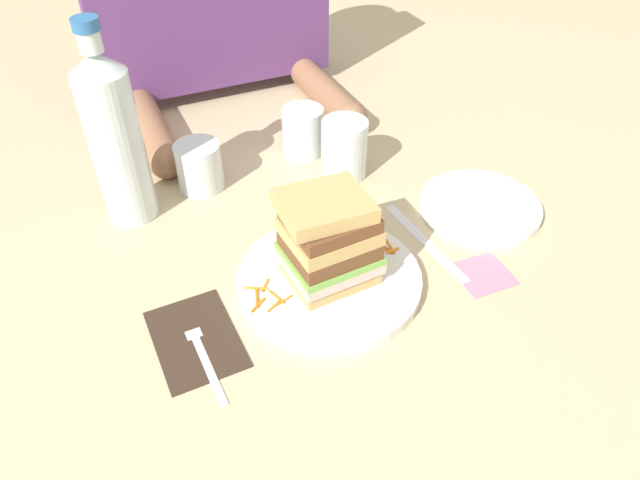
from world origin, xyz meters
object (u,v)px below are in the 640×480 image
main_plate (329,280)px  fork (201,349)px  sandwich (329,240)px  napkin_pink (483,274)px  empty_tumbler_0 (303,131)px  juice_glass (344,152)px  water_bottle (115,138)px  side_plate (480,207)px  knife (427,243)px  empty_tumbler_1 (199,166)px  napkin_dark (196,338)px

main_plate → fork: size_ratio=1.54×
sandwich → napkin_pink: sandwich is taller
sandwich → empty_tumbler_0: bearing=72.5°
fork → juice_glass: bearing=39.8°
water_bottle → fork: bearing=-86.2°
empty_tumbler_0 → juice_glass: bearing=-69.6°
juice_glass → side_plate: (0.15, -0.19, -0.04)m
sandwich → main_plate: bearing=-46.0°
knife → side_plate: side_plate is taller
knife → empty_tumbler_0: empty_tumbler_0 is taller
main_plate → fork: 0.20m
empty_tumbler_1 → side_plate: (0.39, -0.25, -0.03)m
empty_tumbler_1 → napkin_pink: bearing=-51.1°
main_plate → napkin_dark: size_ratio=1.76×
sandwich → side_plate: (0.29, 0.05, -0.07)m
water_bottle → napkin_pink: (0.42, -0.35, -0.14)m
empty_tumbler_0 → empty_tumbler_1: bearing=-171.6°
fork → side_plate: (0.49, 0.09, 0.00)m
knife → side_plate: 0.13m
knife → empty_tumbler_0: size_ratio=2.32×
napkin_dark → napkin_pink: same height
napkin_pink → napkin_dark: bearing=172.4°
empty_tumbler_0 → main_plate: bearing=-107.3°
juice_glass → napkin_dark: bearing=-142.6°
napkin_dark → side_plate: 0.49m
napkin_dark → knife: (0.37, 0.04, 0.00)m
main_plate → knife: (0.17, 0.02, -0.01)m
main_plate → juice_glass: juice_glass is taller
sandwich → empty_tumbler_1: bearing=107.5°
napkin_dark → side_plate: side_plate is taller
napkin_dark → juice_glass: (0.33, 0.26, 0.04)m
sandwich → empty_tumbler_0: (0.10, 0.33, -0.04)m
napkin_dark → empty_tumbler_1: 0.34m
juice_glass → empty_tumbler_1: bearing=164.3°
main_plate → napkin_dark: (-0.20, -0.02, -0.01)m
sandwich → empty_tumbler_0: size_ratio=1.50×
napkin_dark → water_bottle: bearing=93.9°
water_bottle → main_plate: bearing=-52.0°
empty_tumbler_0 → side_plate: (0.19, -0.28, -0.04)m
fork → empty_tumbler_1: bearing=74.0°
empty_tumbler_1 → water_bottle: bearing=-167.2°
juice_glass → empty_tumbler_0: bearing=110.4°
sandwich → napkin_dark: bearing=-174.0°
fork → water_bottle: bearing=93.8°
main_plate → napkin_pink: main_plate is taller
knife → juice_glass: (-0.03, 0.22, 0.04)m
main_plate → empty_tumbler_1: 0.32m
sandwich → juice_glass: 0.28m
sandwich → fork: 0.21m
napkin_dark → knife: size_ratio=0.72×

